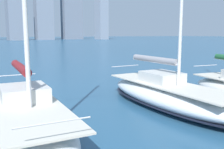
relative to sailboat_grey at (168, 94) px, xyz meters
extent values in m
cube|color=gray|center=(-73.28, -144.33, 14.50)|extent=(6.05, 8.53, 30.43)
cube|color=slate|center=(-58.42, -158.81, 14.03)|extent=(12.96, 7.87, 29.50)
cube|color=slate|center=(-19.73, -148.85, 11.86)|extent=(8.12, 11.01, 25.15)
cylinder|color=silver|center=(-4.80, -1.68, 1.02)|extent=(1.93, 0.33, 0.04)
ellipsoid|color=silver|center=(0.00, 0.04, -0.12)|extent=(2.88, 9.37, 1.19)
ellipsoid|color=black|center=(0.00, 0.04, -0.45)|extent=(2.90, 9.42, 0.10)
cube|color=beige|center=(0.00, 0.04, 0.51)|extent=(2.37, 8.24, 0.06)
cube|color=silver|center=(-0.01, -0.52, 0.81)|extent=(1.67, 2.08, 0.55)
cylinder|color=silver|center=(-0.02, -1.22, 1.59)|extent=(0.19, 3.92, 0.12)
cylinder|color=gray|center=(-0.02, -1.22, 1.71)|extent=(0.38, 3.61, 0.32)
cylinder|color=silver|center=(-0.07, -4.16, 1.03)|extent=(2.04, 0.07, 0.04)
ellipsoid|color=silver|center=(7.29, 0.58, -0.07)|extent=(3.27, 8.55, 1.29)
ellipsoid|color=black|center=(7.29, 0.58, -0.42)|extent=(3.29, 8.60, 0.10)
cube|color=beige|center=(7.29, 0.58, 0.60)|extent=(2.71, 7.52, 0.06)
cube|color=silver|center=(7.26, 0.08, 0.91)|extent=(1.76, 1.95, 0.55)
cylinder|color=silver|center=(7.22, -0.55, 1.68)|extent=(0.34, 3.53, 0.12)
cylinder|color=maroon|center=(7.22, -0.55, 1.80)|extent=(0.52, 3.26, 0.32)
cylinder|color=silver|center=(7.53, 4.44, 1.12)|extent=(1.79, 0.15, 0.04)
cylinder|color=silver|center=(7.06, -3.19, 1.12)|extent=(2.07, 0.17, 0.04)
camera|label=1|loc=(9.27, 10.02, 3.12)|focal=42.00mm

